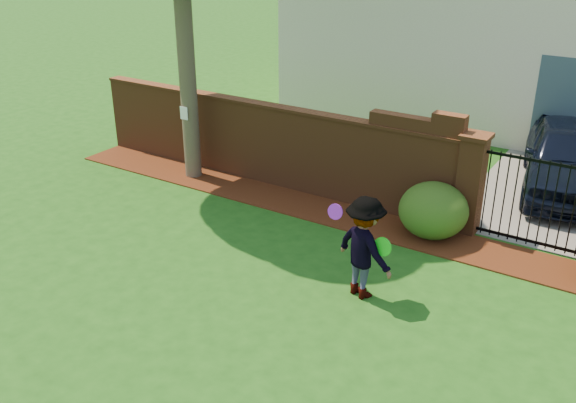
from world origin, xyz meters
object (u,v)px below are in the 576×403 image
Objects in this scene: frisbee_purple at (335,212)px; car at (569,162)px; frisbee_green at (383,247)px; man at (362,248)px.

car is at bearing 68.43° from frisbee_purple.
frisbee_purple is 0.88m from frisbee_green.
frisbee_purple is (-0.45, -0.05, 0.51)m from man.
car is 6.04m from man.
car reaches higher than frisbee_green.
man is (-1.85, -5.75, 0.08)m from car.
man reaches higher than frisbee_green.
car is 15.11× the size of frisbee_green.
frisbee_green is (0.36, -0.08, 0.17)m from man.
frisbee_purple reaches higher than frisbee_green.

